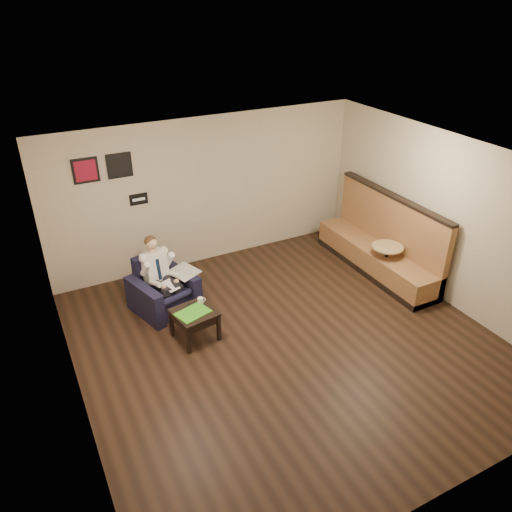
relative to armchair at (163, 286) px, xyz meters
name	(u,v)px	position (x,y,z in m)	size (l,w,h in m)	color
ground	(287,342)	(1.37, -1.72, -0.44)	(6.00, 6.00, 0.00)	black
wall_back	(208,192)	(1.37, 1.28, 0.96)	(6.00, 0.02, 2.80)	beige
wall_front	(456,404)	(1.37, -4.72, 0.96)	(6.00, 0.02, 2.80)	beige
wall_left	(66,321)	(-1.63, -1.72, 0.96)	(0.02, 6.00, 2.80)	beige
wall_right	(448,221)	(4.37, -1.72, 0.96)	(0.02, 6.00, 2.80)	beige
ceiling	(294,166)	(1.37, -1.72, 2.36)	(6.00, 6.00, 0.02)	white
seating_sign	(139,199)	(0.07, 1.27, 1.06)	(0.32, 0.02, 0.20)	black
art_print_left	(86,171)	(-0.73, 1.27, 1.71)	(0.42, 0.03, 0.42)	maroon
art_print_right	(119,165)	(-0.18, 1.27, 1.71)	(0.42, 0.03, 0.42)	black
armchair	(163,286)	(0.00, 0.00, 0.00)	(0.91, 0.91, 0.89)	black
seated_man	(166,280)	(0.03, -0.11, 0.16)	(0.58, 0.87, 1.21)	silver
lap_papers	(170,286)	(0.06, -0.20, 0.10)	(0.20, 0.29, 0.01)	white
newspaper	(184,272)	(0.38, 0.01, 0.16)	(0.38, 0.48, 0.01)	silver
side_table	(195,325)	(0.17, -0.98, -0.20)	(0.59, 0.59, 0.48)	black
green_folder	(193,313)	(0.14, -1.00, 0.05)	(0.48, 0.34, 0.01)	green
coffee_mug	(200,301)	(0.34, -0.82, 0.09)	(0.09, 0.09, 0.10)	white
smartphone	(191,305)	(0.19, -0.80, 0.04)	(0.15, 0.08, 0.01)	black
banquette	(379,236)	(3.96, -0.60, 0.28)	(0.68, 2.83, 1.45)	#8F5F37
cafe_table	(385,263)	(3.87, -0.97, -0.09)	(0.56, 0.56, 0.70)	tan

